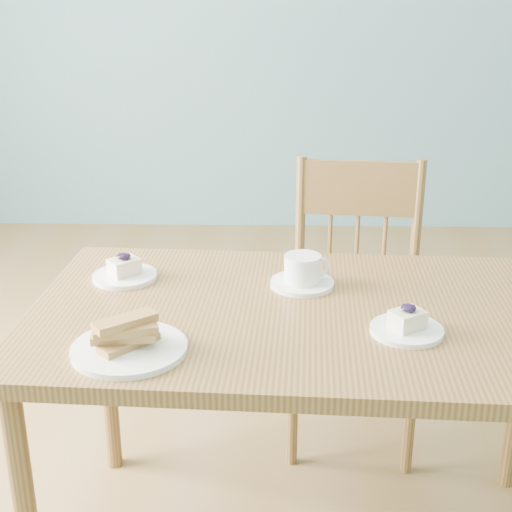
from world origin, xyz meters
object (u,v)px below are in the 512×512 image
Objects in this scene: dining_table at (312,337)px; dining_chair at (355,304)px; biscotti_plate at (129,341)px; coffee_cup at (303,273)px; cheesecake_plate_far at (125,272)px; cheesecake_plate_near at (407,326)px.

dining_chair is at bearing 76.28° from dining_table.
coffee_cup is at bearing 43.96° from biscotti_plate.
biscotti_plate is (-0.36, -0.35, -0.01)m from coffee_cup.
dining_table is 8.45× the size of coffee_cup.
biscotti_plate is (-0.38, -0.21, 0.09)m from dining_table.
cheesecake_plate_far is 0.45m from coffee_cup.
coffee_cup is (0.45, -0.03, 0.02)m from cheesecake_plate_far.
dining_table is 8.55× the size of cheesecake_plate_near.
coffee_cup is at bearing 100.38° from dining_table.
biscotti_plate is at bearing -148.40° from dining_table.
biscotti_plate reaches higher than cheesecake_plate_far.
cheesecake_plate_far is at bearing 159.82° from coffee_cup.
cheesecake_plate_far is (-0.46, 0.17, 0.09)m from dining_table.
dining_table is 0.60m from dining_chair.
cheesecake_plate_near is 0.96× the size of cheesecake_plate_far.
coffee_cup is 0.50m from biscotti_plate.
coffee_cup is 0.67× the size of biscotti_plate.
cheesecake_plate_far is (-0.63, -0.38, 0.26)m from dining_chair.
biscotti_plate reaches higher than dining_table.
cheesecake_plate_near reaches higher than dining_table.
cheesecake_plate_near is at bearing -23.34° from cheesecake_plate_far.
dining_chair reaches higher than cheesecake_plate_far.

